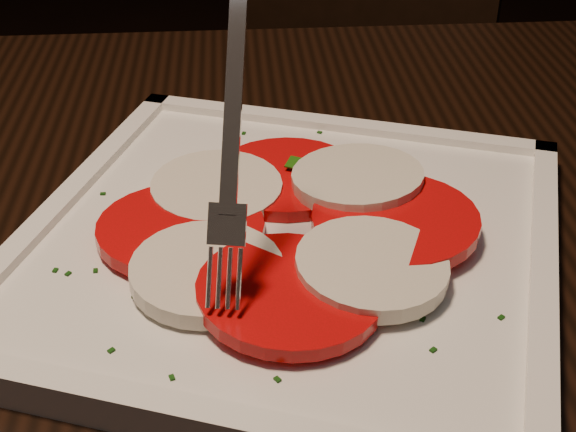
{
  "coord_description": "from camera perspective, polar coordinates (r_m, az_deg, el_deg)",
  "views": [
    {
      "loc": [
        0.12,
        -0.22,
        1.04
      ],
      "look_at": [
        0.12,
        0.18,
        0.78
      ],
      "focal_mm": 50.0,
      "sensor_mm": 36.0,
      "label": 1
    }
  ],
  "objects": [
    {
      "name": "plate",
      "position": [
        0.49,
        0.0,
        -2.2
      ],
      "size": [
        0.39,
        0.39,
        0.01
      ],
      "primitive_type": "cube",
      "rotation": [
        0.0,
        0.0,
        -0.29
      ],
      "color": "white",
      "rests_on": "table"
    },
    {
      "name": "table",
      "position": [
        0.56,
        -0.51,
        -11.32
      ],
      "size": [
        1.24,
        0.87,
        0.75
      ],
      "rotation": [
        0.0,
        0.0,
        0.06
      ],
      "color": "black",
      "rests_on": "ground"
    },
    {
      "name": "chair",
      "position": [
        1.23,
        3.55,
        8.74
      ],
      "size": [
        0.54,
        0.54,
        0.93
      ],
      "rotation": [
        0.0,
        0.0,
        -0.36
      ],
      "color": "black",
      "rests_on": "ground"
    },
    {
      "name": "caprese_salad",
      "position": [
        0.48,
        0.02,
        -0.63
      ],
      "size": [
        0.25,
        0.26,
        0.02
      ],
      "color": "red",
      "rests_on": "plate"
    },
    {
      "name": "fork",
      "position": [
        0.41,
        -3.75,
        6.54
      ],
      "size": [
        0.05,
        0.1,
        0.15
      ],
      "primitive_type": null,
      "rotation": [
        0.0,
        0.0,
        -0.12
      ],
      "color": "white",
      "rests_on": "caprese_salad"
    }
  ]
}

